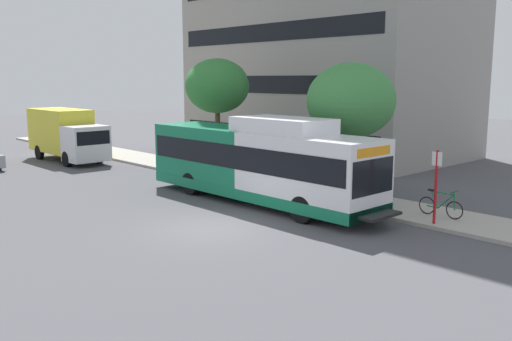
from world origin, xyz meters
The scene contains 8 objects.
ground_plane centered at (0.00, 8.00, 0.00)m, with size 120.00×120.00×0.00m, color #4C4C51.
sidewalk_curb centered at (7.00, 6.00, 0.07)m, with size 3.00×56.00×0.14m, color #A8A399.
transit_bus centered at (4.03, 1.84, 1.70)m, with size 2.58×12.25×3.65m.
bus_stop_sign_pole centered at (5.84, -5.23, 1.65)m, with size 0.10×0.36×2.60m.
bicycle_parked centered at (6.92, -4.88, 0.56)m, with size 0.52×1.76×1.02m.
street_tree_near_stop centered at (7.65, -0.08, 4.23)m, with size 3.81×3.81×5.72m.
street_tree_mid_block centered at (7.75, 9.14, 4.75)m, with size 3.51×3.51×6.13m.
box_truck_background centered at (3.30, 18.81, 1.74)m, with size 2.32×7.01×3.25m.
Camera 1 is at (-11.54, -14.72, 5.17)m, focal length 38.68 mm.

